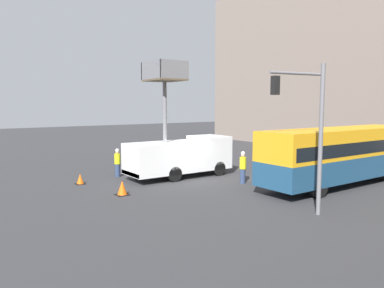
# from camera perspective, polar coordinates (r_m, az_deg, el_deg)

# --- Properties ---
(ground_plane) EXTENTS (120.00, 120.00, 0.00)m
(ground_plane) POSITION_cam_1_polar(r_m,az_deg,el_deg) (23.01, -0.10, -5.48)
(ground_plane) COLOR #333335
(utility_truck) EXTENTS (2.38, 6.82, 7.16)m
(utility_truck) POSITION_cam_1_polar(r_m,az_deg,el_deg) (23.68, -1.87, -1.36)
(utility_truck) COLOR white
(utility_truck) RESTS_ON ground_plane
(city_bus) EXTENTS (2.61, 11.41, 3.26)m
(city_bus) POSITION_cam_1_polar(r_m,az_deg,el_deg) (22.88, 21.81, -1.11)
(city_bus) COLOR navy
(city_bus) RESTS_ON ground_plane
(traffic_light_pole) EXTENTS (3.23, 2.97, 6.26)m
(traffic_light_pole) POSITION_cam_1_polar(r_m,az_deg,el_deg) (16.95, 16.59, 4.43)
(traffic_light_pole) COLOR slate
(traffic_light_pole) RESTS_ON ground_plane
(road_worker_near_truck) EXTENTS (0.38, 0.38, 1.81)m
(road_worker_near_truck) POSITION_cam_1_polar(r_m,az_deg,el_deg) (24.30, -11.29, -2.81)
(road_worker_near_truck) COLOR navy
(road_worker_near_truck) RESTS_ON ground_plane
(road_worker_directing) EXTENTS (0.38, 0.38, 1.89)m
(road_worker_directing) POSITION_cam_1_polar(r_m,az_deg,el_deg) (22.01, 7.75, -3.54)
(road_worker_directing) COLOR navy
(road_worker_directing) RESTS_ON ground_plane
(traffic_cone_near_truck) EXTENTS (0.53, 0.53, 0.60)m
(traffic_cone_near_truck) POSITION_cam_1_polar(r_m,az_deg,el_deg) (22.70, -16.67, -5.18)
(traffic_cone_near_truck) COLOR black
(traffic_cone_near_truck) RESTS_ON ground_plane
(traffic_cone_mid_road) EXTENTS (0.65, 0.65, 0.74)m
(traffic_cone_mid_road) POSITION_cam_1_polar(r_m,az_deg,el_deg) (19.51, -10.59, -6.64)
(traffic_cone_mid_road) COLOR black
(traffic_cone_mid_road) RESTS_ON ground_plane
(parked_car_curbside) EXTENTS (1.86, 4.57, 1.38)m
(parked_car_curbside) POSITION_cam_1_polar(r_m,az_deg,el_deg) (30.79, -5.37, -1.23)
(parked_car_curbside) COLOR black
(parked_car_curbside) RESTS_ON ground_plane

